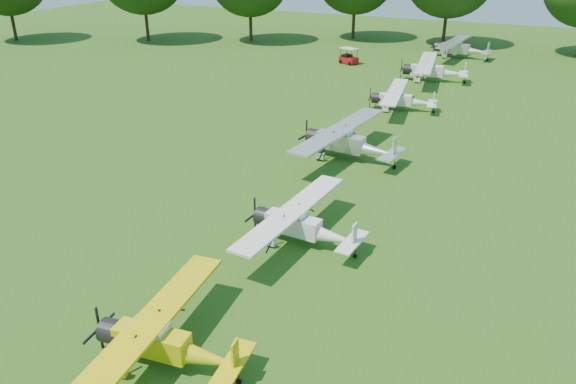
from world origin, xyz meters
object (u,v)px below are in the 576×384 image
object	(u,v)px
aircraft_3	(301,224)
aircraft_7	(460,47)
aircraft_4	(347,141)
aircraft_5	(401,98)
aircraft_2	(162,340)
golf_cart	(348,58)
aircraft_6	(432,69)

from	to	relation	value
aircraft_3	aircraft_7	bearing A→B (deg)	95.17
aircraft_4	aircraft_5	size ratio (longest dim) A/B	1.22
aircraft_2	aircraft_4	xyz separation A→B (m)	(-0.69, 21.43, 0.21)
aircraft_5	aircraft_7	xyz separation A→B (m)	(0.94, 24.42, 0.23)
golf_cart	aircraft_6	bearing A→B (deg)	0.44
aircraft_3	golf_cart	distance (m)	41.55
aircraft_6	golf_cart	world-z (taller)	aircraft_6
aircraft_5	aircraft_6	world-z (taller)	aircraft_6
aircraft_2	aircraft_7	world-z (taller)	aircraft_7
aircraft_3	aircraft_7	xyz separation A→B (m)	(-0.32, 48.59, 0.21)
aircraft_5	aircraft_6	distance (m)	11.38
aircraft_5	aircraft_4	bearing A→B (deg)	-99.36
aircraft_5	aircraft_7	size ratio (longest dim) A/B	0.82
aircraft_2	aircraft_5	size ratio (longest dim) A/B	1.01
aircraft_4	aircraft_7	size ratio (longest dim) A/B	1.00
aircraft_2	aircraft_4	bearing A→B (deg)	86.60
golf_cart	aircraft_2	bearing A→B (deg)	-54.77
aircraft_4	aircraft_7	world-z (taller)	aircraft_7
aircraft_3	golf_cart	xyz separation A→B (m)	(-11.35, 39.96, -0.47)
aircraft_7	aircraft_2	bearing A→B (deg)	-84.67
aircraft_2	aircraft_5	bearing A→B (deg)	85.22
aircraft_7	golf_cart	xyz separation A→B (m)	(-11.03, -8.63, -0.68)
aircraft_3	aircraft_5	size ratio (longest dim) A/B	1.02
aircraft_4	aircraft_5	world-z (taller)	aircraft_4
aircraft_5	golf_cart	size ratio (longest dim) A/B	3.81
aircraft_5	aircraft_3	bearing A→B (deg)	-94.50
aircraft_4	aircraft_5	distance (m)	12.56
aircraft_7	aircraft_6	bearing A→B (deg)	-86.82
aircraft_6	aircraft_4	bearing A→B (deg)	-99.39
aircraft_4	aircraft_6	xyz separation A→B (m)	(0.72, 23.93, -0.04)
aircraft_3	golf_cart	bearing A→B (deg)	110.65
aircraft_4	aircraft_6	size ratio (longest dim) A/B	1.03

